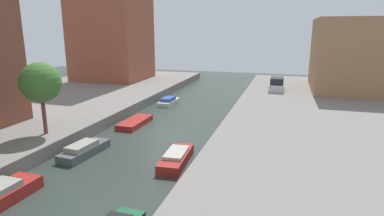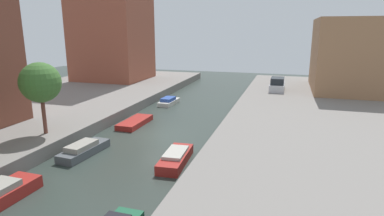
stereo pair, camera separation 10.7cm
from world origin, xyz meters
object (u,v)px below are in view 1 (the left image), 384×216
(low_block_right, at_px, (356,55))
(moored_boat_left_4, at_px, (169,101))
(moored_boat_right_2, at_px, (176,158))
(parked_car, at_px, (277,85))
(apartment_tower_far, at_px, (110,12))
(moored_boat_left_3, at_px, (135,122))
(street_tree_2, at_px, (40,83))
(moored_boat_left_2, at_px, (84,150))

(low_block_right, distance_m, moored_boat_left_4, 23.98)
(moored_boat_right_2, bearing_deg, parked_car, 76.79)
(apartment_tower_far, height_order, low_block_right, apartment_tower_far)
(parked_car, bearing_deg, moored_boat_left_3, -126.75)
(low_block_right, distance_m, moored_boat_right_2, 30.27)
(moored_boat_left_3, relative_size, moored_boat_right_2, 1.01)
(parked_car, distance_m, moored_boat_left_4, 14.04)
(street_tree_2, height_order, moored_boat_left_2, street_tree_2)
(parked_car, relative_size, moored_boat_left_3, 1.06)
(moored_boat_left_2, bearing_deg, parked_car, 62.95)
(moored_boat_left_2, relative_size, moored_boat_right_2, 0.98)
(apartment_tower_far, bearing_deg, moored_boat_left_3, -55.59)
(moored_boat_left_2, height_order, moored_boat_right_2, moored_boat_left_2)
(apartment_tower_far, bearing_deg, moored_boat_right_2, -53.22)
(low_block_right, relative_size, parked_car, 2.70)
(low_block_right, xyz_separation_m, street_tree_2, (-24.94, -25.74, -0.64))
(street_tree_2, distance_m, moored_boat_left_2, 5.81)
(street_tree_2, bearing_deg, moored_boat_left_4, 76.18)
(apartment_tower_far, relative_size, low_block_right, 1.61)
(low_block_right, distance_m, parked_car, 10.33)
(parked_car, distance_m, moored_boat_left_3, 20.00)
(low_block_right, height_order, moored_boat_left_4, low_block_right)
(moored_boat_left_2, xyz_separation_m, moored_boat_left_3, (0.11, 7.60, -0.14))
(moored_boat_right_2, bearing_deg, moored_boat_left_3, 132.36)
(street_tree_2, height_order, moored_boat_left_3, street_tree_2)
(low_block_right, bearing_deg, moored_boat_left_2, -128.71)
(moored_boat_left_3, distance_m, moored_boat_right_2, 9.66)
(low_block_right, bearing_deg, moored_boat_right_2, -119.30)
(apartment_tower_far, height_order, moored_boat_left_2, apartment_tower_far)
(apartment_tower_far, height_order, moored_boat_left_4, apartment_tower_far)
(apartment_tower_far, xyz_separation_m, low_block_right, (34.00, 0.07, -5.59))
(parked_car, height_order, moored_boat_left_4, parked_car)
(low_block_right, distance_m, moored_boat_left_3, 28.80)
(moored_boat_left_4, xyz_separation_m, moored_boat_right_2, (6.50, -15.85, 0.02))
(low_block_right, xyz_separation_m, moored_boat_left_2, (-21.22, -26.48, -5.05))
(moored_boat_left_4, bearing_deg, moored_boat_left_2, -90.40)
(moored_boat_left_3, bearing_deg, moored_boat_left_2, -90.82)
(street_tree_2, height_order, moored_boat_left_4, street_tree_2)
(street_tree_2, bearing_deg, moored_boat_left_3, 60.87)
(low_block_right, relative_size, street_tree_2, 2.36)
(moored_boat_left_3, distance_m, moored_boat_left_4, 8.71)
(moored_boat_right_2, bearing_deg, moored_boat_left_4, 112.32)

